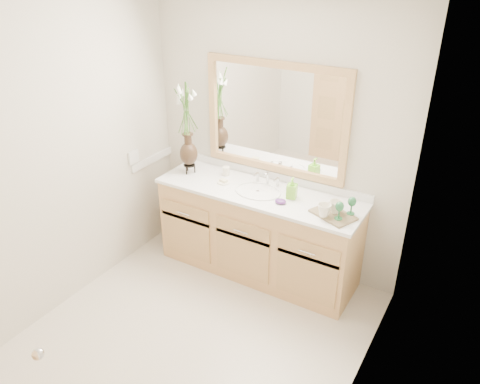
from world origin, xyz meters
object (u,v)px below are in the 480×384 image
Objects in this scene: flower_vase at (187,117)px; tray at (333,215)px; tumbler at (226,171)px; soap_bottle at (292,189)px.

flower_vase reaches higher than tray.
tray is at bearing -3.11° from flower_vase.
tumbler is at bearing 21.31° from flower_vase.
tray is at bearing -26.09° from soap_bottle.
flower_vase is 4.88× the size of soap_bottle.
tumbler is (0.32, 0.13, -0.50)m from flower_vase.
soap_bottle reaches higher than tumbler.
soap_bottle is 0.49× the size of tray.
flower_vase is 1.13m from soap_bottle.
tumbler is at bearing 161.05° from soap_bottle.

